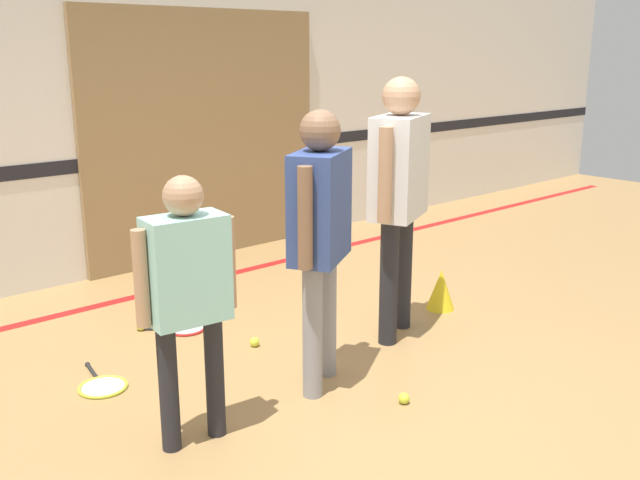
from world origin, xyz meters
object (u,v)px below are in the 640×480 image
object	(u,v)px
tennis_ball_stray_left	(255,342)
tennis_ball_near_instructor	(404,398)
racket_second_spare	(102,386)
person_student_right	(399,181)
person_student_left	(187,283)
racket_spare_on_floor	(184,328)
tennis_ball_by_spare_racket	(141,326)
person_instructor	(320,221)
training_cone	(441,289)

from	to	relation	value
tennis_ball_stray_left	tennis_ball_near_instructor	bearing A→B (deg)	-82.30
racket_second_spare	tennis_ball_stray_left	bearing A→B (deg)	-86.51
tennis_ball_near_instructor	tennis_ball_stray_left	distance (m)	1.25
person_student_right	person_student_left	bearing A→B (deg)	-15.95
person_student_left	racket_second_spare	size ratio (longest dim) A/B	2.55
racket_second_spare	racket_spare_on_floor	bearing A→B (deg)	-51.10
tennis_ball_near_instructor	person_student_left	bearing A→B (deg)	158.39
tennis_ball_by_spare_racket	racket_second_spare	bearing A→B (deg)	-132.34
person_instructor	person_student_left	xyz separation A→B (m)	(-0.93, -0.06, -0.16)
tennis_ball_near_instructor	tennis_ball_by_spare_racket	xyz separation A→B (m)	(-0.62, 2.02, 0.00)
person_student_left	racket_second_spare	bearing A→B (deg)	102.76
person_student_left	tennis_ball_stray_left	world-z (taller)	person_student_left
racket_second_spare	tennis_ball_stray_left	size ratio (longest dim) A/B	8.41
person_instructor	racket_second_spare	xyz separation A→B (m)	(-1.03, 0.84, -1.02)
person_instructor	tennis_ball_stray_left	world-z (taller)	person_instructor
person_student_left	training_cone	bearing A→B (deg)	15.97
person_instructor	training_cone	distance (m)	1.85
tennis_ball_stray_left	training_cone	world-z (taller)	training_cone
person_student_right	tennis_ball_by_spare_racket	world-z (taller)	person_student_right
person_student_left	racket_spare_on_floor	distance (m)	1.80
tennis_ball_by_spare_racket	training_cone	xyz separation A→B (m)	(2.00, -1.15, 0.13)
person_student_left	person_instructor	bearing A→B (deg)	10.11
racket_spare_on_floor	training_cone	distance (m)	2.01
person_student_left	racket_spare_on_floor	bearing A→B (deg)	67.85
racket_second_spare	tennis_ball_near_instructor	distance (m)	1.83
racket_spare_on_floor	tennis_ball_stray_left	size ratio (longest dim) A/B	7.35
person_student_right	tennis_ball_by_spare_racket	distance (m)	2.15
tennis_ball_by_spare_racket	tennis_ball_stray_left	distance (m)	0.91
racket_spare_on_floor	training_cone	size ratio (longest dim) A/B	1.52
racket_spare_on_floor	tennis_ball_near_instructor	distance (m)	1.87
racket_second_spare	tennis_ball_near_instructor	world-z (taller)	tennis_ball_near_instructor
person_student_right	tennis_ball_by_spare_racket	size ratio (longest dim) A/B	27.57
racket_spare_on_floor	tennis_ball_near_instructor	xyz separation A→B (m)	(0.38, -1.83, 0.02)
training_cone	person_instructor	bearing A→B (deg)	-167.07
person_instructor	tennis_ball_by_spare_racket	bearing A→B (deg)	73.53
person_instructor	tennis_ball_stray_left	bearing A→B (deg)	55.21
person_instructor	racket_second_spare	bearing A→B (deg)	108.62
racket_second_spare	tennis_ball_by_spare_racket	distance (m)	0.90
racket_second_spare	training_cone	world-z (taller)	training_cone
tennis_ball_near_instructor	tennis_ball_by_spare_racket	distance (m)	2.11
racket_second_spare	tennis_ball_near_instructor	bearing A→B (deg)	-128.03
tennis_ball_by_spare_racket	racket_spare_on_floor	bearing A→B (deg)	-37.94
person_instructor	racket_spare_on_floor	bearing A→B (deg)	65.58
person_student_right	training_cone	bearing A→B (deg)	165.28
training_cone	tennis_ball_by_spare_racket	bearing A→B (deg)	150.20
racket_spare_on_floor	tennis_ball_by_spare_racket	xyz separation A→B (m)	(-0.24, 0.19, 0.02)
racket_spare_on_floor	tennis_ball_near_instructor	bearing A→B (deg)	139.81
person_student_right	training_cone	size ratio (longest dim) A/B	5.69
person_student_left	tennis_ball_near_instructor	size ratio (longest dim) A/B	21.43
tennis_ball_stray_left	person_instructor	bearing A→B (deg)	-92.81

